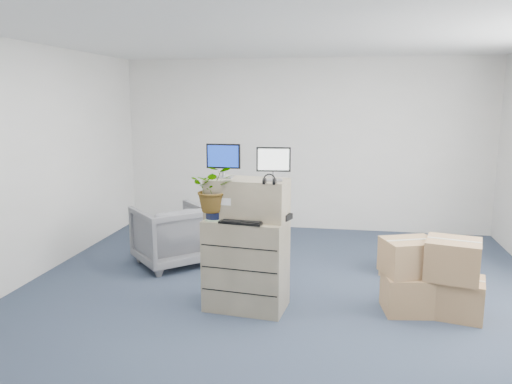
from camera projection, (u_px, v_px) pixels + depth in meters
ground at (274, 314)px, 5.06m from camera, size 7.00×7.00×0.00m
wall_back at (304, 145)px, 8.20m from camera, size 6.00×0.02×2.80m
filing_cabinet_lower at (246, 264)px, 5.13m from camera, size 0.86×0.59×0.95m
filing_cabinet_upper at (247, 199)px, 5.05m from camera, size 0.85×0.50×0.41m
monitor_left at (223, 159)px, 5.06m from camera, size 0.35×0.14×0.35m
monitor_right at (274, 162)px, 4.87m from camera, size 0.34×0.14×0.33m
headphones at (269, 180)px, 4.76m from camera, size 0.12×0.03×0.12m
keyboard at (242, 222)px, 4.89m from camera, size 0.45×0.24×0.02m
mouse at (278, 223)px, 4.84m from camera, size 0.09×0.08×0.03m
water_bottle at (250, 207)px, 5.03m from camera, size 0.07×0.07×0.26m
phone_dock at (247, 214)px, 5.07m from camera, size 0.07×0.06×0.13m
external_drive at (281, 216)px, 5.04m from camera, size 0.23×0.20×0.06m
tissue_box at (278, 210)px, 5.03m from camera, size 0.20×0.11×0.07m
potted_plant at (214, 194)px, 4.98m from camera, size 0.52×0.55×0.46m
office_chair at (171, 233)px, 6.50m from camera, size 1.15×1.15×0.86m
cardboard_boxes at (426, 273)px, 5.27m from camera, size 1.08×1.81×0.79m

